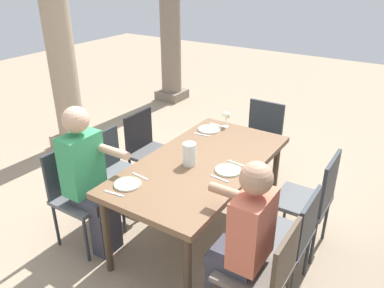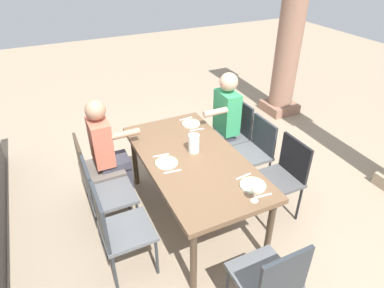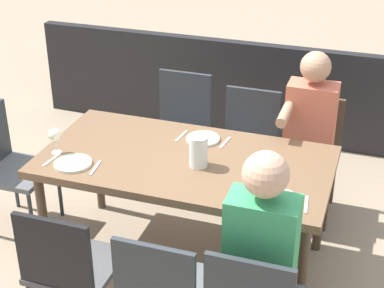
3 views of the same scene
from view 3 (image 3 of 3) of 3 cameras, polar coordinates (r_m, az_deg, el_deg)
ground_plane at (r=4.19m, az=-0.57°, el=-10.62°), size 16.00×16.00×0.00m
dining_table at (r=3.80m, az=-0.61°, el=-2.23°), size 1.79×0.94×0.77m
chair_west_south at (r=4.52m, az=10.91°, el=-0.31°), size 0.44×0.44×0.87m
chair_mid_south at (r=4.60m, az=5.24°, el=0.43°), size 0.44×0.44×0.86m
chair_east_north at (r=3.36m, az=-11.46°, el=-11.07°), size 0.44×0.44×0.90m
chair_east_south at (r=4.72m, az=-1.09°, el=1.73°), size 0.44×0.44×0.93m
chair_head_east at (r=4.45m, az=-16.86°, el=-1.59°), size 0.44×0.44×0.89m
diner_woman_green at (r=4.29m, az=10.72°, el=0.69°), size 0.35×0.49×1.28m
diner_man_white at (r=3.08m, az=6.57°, el=-10.28°), size 0.35×0.50×1.32m
patio_railing at (r=5.58m, az=5.92°, el=4.91°), size 4.19×0.10×0.90m
plate_0 at (r=3.39m, az=8.13°, el=-5.08°), size 0.21×0.21×0.02m
fork_0 at (r=3.37m, az=10.63°, el=-5.56°), size 0.03×0.17×0.01m
spoon_0 at (r=3.41m, az=5.65°, el=-4.75°), size 0.04×0.17×0.01m
plate_1 at (r=3.98m, az=1.03°, el=0.51°), size 0.22×0.22×0.02m
fork_1 at (r=3.95m, az=3.11°, el=0.12°), size 0.03×0.17×0.01m
spoon_1 at (r=4.02m, az=-1.00°, el=0.75°), size 0.03×0.17×0.01m
plate_2 at (r=3.76m, az=-11.06°, el=-1.76°), size 0.23×0.23×0.02m
wine_glass_2 at (r=3.86m, az=-12.71°, el=0.81°), size 0.08×0.08×0.17m
fork_2 at (r=3.70m, az=-9.02°, el=-2.22°), size 0.03×0.17×0.01m
spoon_2 at (r=3.84m, az=-13.02°, el=-1.47°), size 0.03×0.17×0.01m
water_pitcher at (r=3.64m, az=0.61°, el=-0.82°), size 0.11×0.11×0.20m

